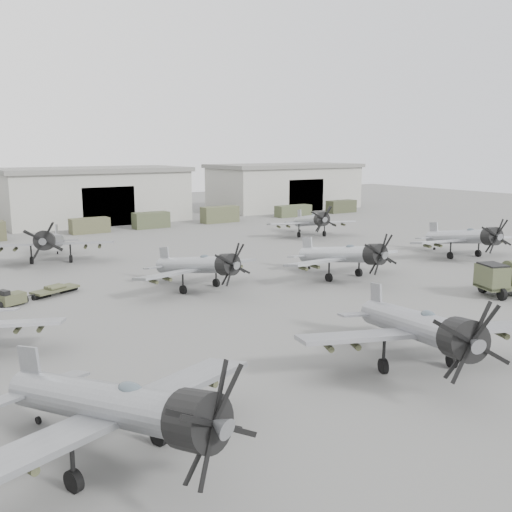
{
  "coord_description": "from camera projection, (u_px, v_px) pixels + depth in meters",
  "views": [
    {
      "loc": [
        -28.98,
        -28.99,
        11.73
      ],
      "look_at": [
        -2.1,
        11.61,
        2.5
      ],
      "focal_mm": 40.0,
      "sensor_mm": 36.0,
      "label": 1
    }
  ],
  "objects": [
    {
      "name": "ground",
      "position": [
        367.0,
        311.0,
        41.65
      ],
      "size": [
        220.0,
        220.0,
        0.0
      ],
      "primitive_type": "plane",
      "color": "#565754",
      "rests_on": "ground"
    },
    {
      "name": "hangar_center",
      "position": [
        94.0,
        195.0,
        91.59
      ],
      "size": [
        29.0,
        14.8,
        8.7
      ],
      "color": "gray",
      "rests_on": "ground"
    },
    {
      "name": "hangar_right",
      "position": [
        285.0,
        186.0,
        112.21
      ],
      "size": [
        29.0,
        14.8,
        8.7
      ],
      "color": "gray",
      "rests_on": "ground"
    },
    {
      "name": "support_truck_3",
      "position": [
        90.0,
        226.0,
        79.87
      ],
      "size": [
        5.34,
        2.2,
        2.11
      ],
      "primitive_type": "cube",
      "color": "#47472F",
      "rests_on": "ground"
    },
    {
      "name": "support_truck_4",
      "position": [
        151.0,
        220.0,
        84.85
      ],
      "size": [
        5.32,
        2.2,
        2.36
      ],
      "primitive_type": "cube",
      "color": "#3B422B",
      "rests_on": "ground"
    },
    {
      "name": "support_truck_5",
      "position": [
        220.0,
        214.0,
        91.25
      ],
      "size": [
        6.09,
        2.2,
        2.56
      ],
      "primitive_type": "cube",
      "color": "#43472E",
      "rests_on": "ground"
    },
    {
      "name": "support_truck_6",
      "position": [
        293.0,
        211.0,
        99.31
      ],
      "size": [
        6.64,
        2.2,
        1.96
      ],
      "primitive_type": "cube",
      "color": "#3F462D",
      "rests_on": "ground"
    },
    {
      "name": "support_truck_7",
      "position": [
        341.0,
        206.0,
        105.31
      ],
      "size": [
        5.74,
        2.2,
        2.26
      ],
      "primitive_type": "cube",
      "color": "#343824",
      "rests_on": "ground"
    },
    {
      "name": "aircraft_near_0",
      "position": [
        120.0,
        407.0,
        20.84
      ],
      "size": [
        13.15,
        11.84,
        5.28
      ],
      "rotation": [
        0.0,
        0.0,
        0.33
      ],
      "color": "gray",
      "rests_on": "ground"
    },
    {
      "name": "aircraft_near_1",
      "position": [
        421.0,
        328.0,
        30.05
      ],
      "size": [
        12.99,
        11.74,
        5.27
      ],
      "rotation": [
        0.0,
        0.0,
        -0.38
      ],
      "color": "gray",
      "rests_on": "ground"
    },
    {
      "name": "aircraft_mid_1",
      "position": [
        201.0,
        266.0,
        47.39
      ],
      "size": [
        11.74,
        10.57,
        4.66
      ],
      "rotation": [
        0.0,
        0.0,
        0.17
      ],
      "color": "gray",
      "rests_on": "ground"
    },
    {
      "name": "aircraft_mid_2",
      "position": [
        346.0,
        255.0,
        51.5
      ],
      "size": [
        12.11,
        10.89,
        4.87
      ],
      "rotation": [
        0.0,
        0.0,
        0.01
      ],
      "color": "#A0A4A9",
      "rests_on": "ground"
    },
    {
      "name": "aircraft_mid_3",
      "position": [
        466.0,
        237.0,
        61.5
      ],
      "size": [
        12.51,
        11.26,
        4.97
      ],
      "rotation": [
        0.0,
        0.0,
        -0.23
      ],
      "color": "#96999E",
      "rests_on": "ground"
    },
    {
      "name": "aircraft_far_0",
      "position": [
        50.0,
        241.0,
        58.49
      ],
      "size": [
        12.66,
        11.43,
        5.12
      ],
      "rotation": [
        0.0,
        0.0,
        -0.37
      ],
      "color": "gray",
      "rests_on": "ground"
    },
    {
      "name": "aircraft_far_1",
      "position": [
        312.0,
        221.0,
        76.16
      ],
      "size": [
        11.97,
        10.79,
        4.82
      ],
      "rotation": [
        0.0,
        0.0,
        -0.34
      ],
      "color": "#93969B",
      "rests_on": "ground"
    },
    {
      "name": "tug_trailer",
      "position": [
        29.0,
        295.0,
        44.21
      ],
      "size": [
        6.69,
        3.78,
        1.36
      ],
      "rotation": [
        0.0,
        0.0,
        0.4
      ],
      "color": "#3D4029",
      "rests_on": "ground"
    }
  ]
}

